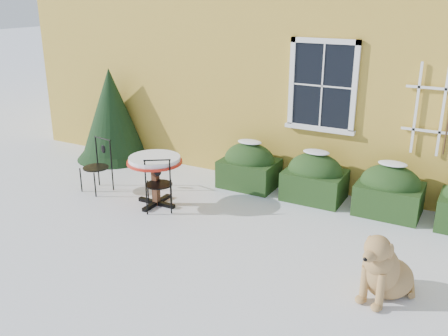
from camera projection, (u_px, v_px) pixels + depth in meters
The scene contains 8 objects.
ground at pixel (192, 245), 7.38m from camera, with size 80.00×80.00×0.00m, color white.
house at pixel (343, 5), 12.08m from camera, with size 12.40×8.40×6.40m.
hedge_row at pixel (351, 184), 8.60m from camera, with size 4.95×0.80×0.91m.
evergreen_shrub at pixel (112, 123), 10.99m from camera, with size 1.65×1.65×2.00m.
bistro_table at pixel (155, 165), 8.54m from camera, with size 0.95×0.95×0.88m.
patio_chair_near at pixel (159, 184), 8.40m from camera, with size 0.59×0.59×0.97m.
patio_chair_far at pixel (97, 165), 9.25m from camera, with size 0.51×0.50×0.99m.
dog at pixel (384, 271), 5.99m from camera, with size 0.76×1.00×0.93m.
Camera 1 is at (3.58, -5.53, 3.55)m, focal length 40.00 mm.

